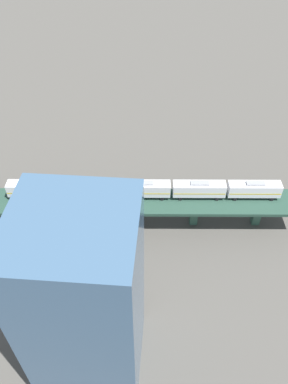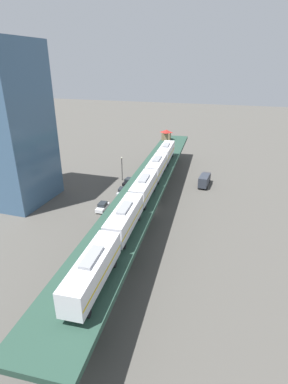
{
  "view_description": "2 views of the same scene",
  "coord_description": "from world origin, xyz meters",
  "px_view_note": "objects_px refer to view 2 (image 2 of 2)",
  "views": [
    {
      "loc": [
        60.73,
        14.28,
        67.52
      ],
      "look_at": [
        -2.08,
        9.47,
        8.73
      ],
      "focal_mm": 35.0,
      "sensor_mm": 36.0,
      "label": 1
    },
    {
      "loc": [
        -17.62,
        59.02,
        31.15
      ],
      "look_at": [
        -2.08,
        9.47,
        8.73
      ],
      "focal_mm": 28.0,
      "sensor_mm": 36.0,
      "label": 2
    }
  ],
  "objects_px": {
    "signal_hut": "(166,134)",
    "street_lamp": "(122,167)",
    "delivery_truck": "(204,180)",
    "street_car_silver": "(122,192)",
    "office_tower": "(6,126)",
    "street_car_white": "(103,207)",
    "street_car_black": "(128,182)",
    "subway_train": "(144,187)"
  },
  "relations": [
    {
      "from": "signal_hut",
      "to": "street_lamp",
      "type": "xyz_separation_m",
      "value": [
        7.34,
        22.71,
        -4.92
      ]
    },
    {
      "from": "signal_hut",
      "to": "delivery_truck",
      "type": "bearing_deg",
      "value": 128.22
    },
    {
      "from": "street_car_silver",
      "to": "office_tower",
      "type": "relative_size",
      "value": 0.13
    },
    {
      "from": "street_car_white",
      "to": "office_tower",
      "type": "height_order",
      "value": "office_tower"
    },
    {
      "from": "office_tower",
      "to": "street_car_white",
      "type": "bearing_deg",
      "value": -179.18
    },
    {
      "from": "signal_hut",
      "to": "delivery_truck",
      "type": "distance_m",
      "value": 26.47
    },
    {
      "from": "street_car_black",
      "to": "street_car_white",
      "type": "distance_m",
      "value": 16.56
    },
    {
      "from": "signal_hut",
      "to": "street_lamp",
      "type": "bearing_deg",
      "value": 72.1
    },
    {
      "from": "street_car_silver",
      "to": "street_lamp",
      "type": "xyz_separation_m",
      "value": [
        3.78,
        -9.85,
        3.17
      ]
    },
    {
      "from": "subway_train",
      "to": "street_car_white",
      "type": "distance_m",
      "value": 16.12
    },
    {
      "from": "signal_hut",
      "to": "delivery_truck",
      "type": "height_order",
      "value": "signal_hut"
    },
    {
      "from": "office_tower",
      "to": "street_lamp",
      "type": "bearing_deg",
      "value": -135.55
    },
    {
      "from": "street_car_silver",
      "to": "signal_hut",
      "type": "bearing_deg",
      "value": -96.24
    },
    {
      "from": "signal_hut",
      "to": "street_lamp",
      "type": "distance_m",
      "value": 24.37
    },
    {
      "from": "office_tower",
      "to": "subway_train",
      "type": "bearing_deg",
      "value": 170.26
    },
    {
      "from": "delivery_truck",
      "to": "office_tower",
      "type": "xyz_separation_m",
      "value": [
        43.14,
        22.39,
        16.24
      ]
    },
    {
      "from": "signal_hut",
      "to": "street_car_silver",
      "type": "relative_size",
      "value": 0.76
    },
    {
      "from": "street_lamp",
      "to": "office_tower",
      "type": "bearing_deg",
      "value": 44.45
    },
    {
      "from": "delivery_truck",
      "to": "street_lamp",
      "type": "relative_size",
      "value": 1.05
    },
    {
      "from": "subway_train",
      "to": "signal_hut",
      "type": "distance_m",
      "value": 48.89
    },
    {
      "from": "subway_train",
      "to": "delivery_truck",
      "type": "xyz_separation_m",
      "value": [
        -8.48,
        -28.35,
        -8.01
      ]
    },
    {
      "from": "street_car_white",
      "to": "delivery_truck",
      "type": "height_order",
      "value": "delivery_truck"
    },
    {
      "from": "delivery_truck",
      "to": "street_lamp",
      "type": "height_order",
      "value": "street_lamp"
    },
    {
      "from": "subway_train",
      "to": "office_tower",
      "type": "distance_m",
      "value": 36.12
    },
    {
      "from": "signal_hut",
      "to": "street_car_white",
      "type": "distance_m",
      "value": 43.09
    },
    {
      "from": "street_car_black",
      "to": "street_lamp",
      "type": "xyz_separation_m",
      "value": [
        2.94,
        -2.79,
        3.17
      ]
    },
    {
      "from": "subway_train",
      "to": "signal_hut",
      "type": "height_order",
      "value": "subway_train"
    },
    {
      "from": "street_car_silver",
      "to": "delivery_truck",
      "type": "relative_size",
      "value": 0.62
    },
    {
      "from": "street_car_silver",
      "to": "street_car_black",
      "type": "bearing_deg",
      "value": -83.23
    },
    {
      "from": "signal_hut",
      "to": "street_lamp",
      "type": "relative_size",
      "value": 0.5
    },
    {
      "from": "street_car_black",
      "to": "delivery_truck",
      "type": "height_order",
      "value": "delivery_truck"
    },
    {
      "from": "street_lamp",
      "to": "office_tower",
      "type": "relative_size",
      "value": 0.19
    },
    {
      "from": "subway_train",
      "to": "office_tower",
      "type": "relative_size",
      "value": 1.73
    },
    {
      "from": "signal_hut",
      "to": "street_car_black",
      "type": "height_order",
      "value": "signal_hut"
    },
    {
      "from": "subway_train",
      "to": "street_car_white",
      "type": "height_order",
      "value": "subway_train"
    },
    {
      "from": "street_car_black",
      "to": "office_tower",
      "type": "xyz_separation_m",
      "value": [
        23.0,
        16.88,
        17.06
      ]
    },
    {
      "from": "street_car_white",
      "to": "delivery_truck",
      "type": "xyz_separation_m",
      "value": [
        -20.41,
        -22.07,
        0.82
      ]
    },
    {
      "from": "delivery_truck",
      "to": "office_tower",
      "type": "bearing_deg",
      "value": 27.43
    },
    {
      "from": "street_car_silver",
      "to": "delivery_truck",
      "type": "bearing_deg",
      "value": -146.94
    },
    {
      "from": "subway_train",
      "to": "street_car_black",
      "type": "height_order",
      "value": "subway_train"
    },
    {
      "from": "street_car_silver",
      "to": "delivery_truck",
      "type": "height_order",
      "value": "delivery_truck"
    },
    {
      "from": "street_car_black",
      "to": "street_car_silver",
      "type": "height_order",
      "value": "same"
    }
  ]
}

